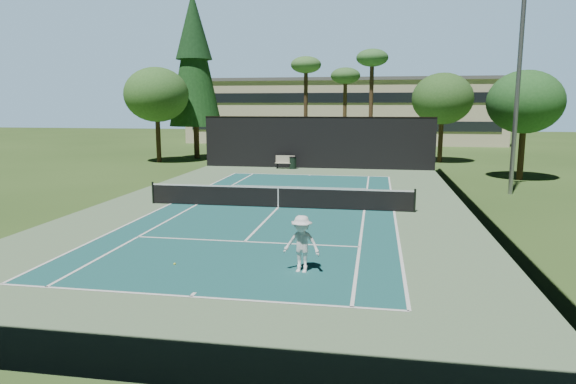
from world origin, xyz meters
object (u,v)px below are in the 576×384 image
(tennis_net, at_px, (278,196))
(park_bench, at_px, (285,162))
(tennis_ball_b, at_px, (281,203))
(trash_bin, at_px, (293,163))
(tennis_ball_a, at_px, (175,264))
(tennis_ball_c, at_px, (320,199))
(tennis_ball_d, at_px, (204,188))
(player, at_px, (302,244))

(tennis_net, bearing_deg, park_bench, 98.92)
(tennis_ball_b, bearing_deg, tennis_net, -85.43)
(trash_bin, bearing_deg, tennis_ball_a, -89.24)
(tennis_ball_c, xyz_separation_m, tennis_ball_d, (-7.22, 2.54, 0.00))
(tennis_ball_a, bearing_deg, trash_bin, 90.76)
(player, distance_m, tennis_ball_c, 11.85)
(tennis_net, relative_size, player, 7.54)
(tennis_ball_c, height_order, tennis_ball_d, tennis_ball_d)
(tennis_ball_b, bearing_deg, tennis_ball_d, 144.78)
(tennis_net, xyz_separation_m, tennis_ball_c, (1.78, 2.41, -0.52))
(player, height_order, tennis_ball_d, player)
(tennis_net, xyz_separation_m, tennis_ball_a, (-1.45, -9.39, -0.52))
(player, xyz_separation_m, trash_bin, (-4.29, 24.64, -0.38))
(tennis_net, relative_size, tennis_ball_b, 215.82)
(tennis_ball_d, xyz_separation_m, park_bench, (3.03, 10.41, 0.51))
(tennis_ball_a, xyz_separation_m, park_bench, (-0.96, 24.75, 0.51))
(park_bench, xyz_separation_m, trash_bin, (0.63, -0.10, -0.07))
(player, xyz_separation_m, tennis_ball_d, (-7.95, 14.33, -0.82))
(tennis_ball_b, bearing_deg, park_bench, 99.28)
(tennis_net, xyz_separation_m, trash_bin, (-1.78, 15.26, -0.08))
(park_bench, bearing_deg, player, -78.75)
(tennis_ball_a, height_order, tennis_ball_b, tennis_ball_a)
(park_bench, bearing_deg, tennis_ball_d, -106.23)
(tennis_ball_d, height_order, trash_bin, trash_bin)
(tennis_ball_b, relative_size, trash_bin, 0.06)
(player, xyz_separation_m, tennis_ball_c, (-0.73, 11.79, -0.82))
(tennis_net, distance_m, park_bench, 15.55)
(trash_bin, bearing_deg, park_bench, 170.88)
(tennis_ball_c, distance_m, tennis_ball_d, 7.65)
(park_bench, bearing_deg, tennis_net, -81.08)
(tennis_net, height_order, tennis_ball_d, tennis_net)
(tennis_net, height_order, tennis_ball_c, tennis_net)
(tennis_ball_c, relative_size, trash_bin, 0.07)
(tennis_ball_c, bearing_deg, park_bench, 107.93)
(tennis_net, relative_size, tennis_ball_c, 186.53)
(tennis_ball_a, bearing_deg, tennis_ball_d, 105.55)
(player, distance_m, trash_bin, 25.01)
(tennis_ball_a, relative_size, tennis_ball_b, 1.27)
(park_bench, bearing_deg, tennis_ball_c, -72.07)
(player, xyz_separation_m, tennis_ball_a, (-3.96, -0.01, -0.82))
(player, bearing_deg, park_bench, 110.53)
(tennis_ball_a, height_order, park_bench, park_bench)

